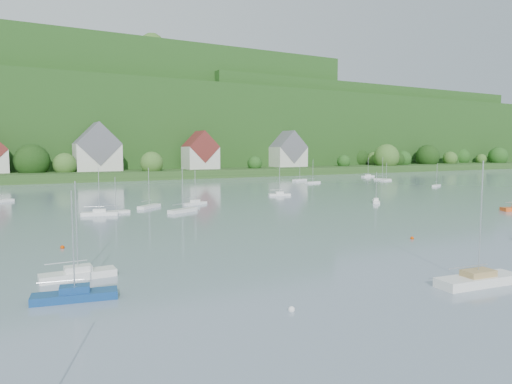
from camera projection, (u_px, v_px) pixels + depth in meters
far_shore_strip at (79, 174)px, 181.03m from camera, size 600.00×60.00×3.00m
forested_ridge at (58, 126)px, 239.09m from camera, size 620.00×181.22×69.89m
village_building_2 at (97, 151)px, 172.16m from camera, size 16.00×11.44×18.00m
village_building_3 at (200, 153)px, 189.70m from camera, size 13.00×10.40×15.50m
village_building_4 at (288, 152)px, 214.79m from camera, size 15.00×10.40×16.50m
near_sailboat_1 at (75, 294)px, 34.01m from camera, size 6.16×2.71×8.04m
near_sailboat_2 at (478, 279)px, 37.80m from camera, size 7.65×2.90×10.07m
near_sailboat_6 at (78, 273)px, 39.71m from camera, size 6.19×1.80×8.33m
mooring_buoy_1 at (292, 311)px, 31.68m from camera, size 0.46×0.46×0.46m
mooring_buoy_2 at (412, 239)px, 57.18m from camera, size 0.43×0.43×0.43m
mooring_buoy_3 at (62, 248)px, 51.81m from camera, size 0.46×0.46×0.46m
far_sailboat_cluster at (162, 194)px, 110.90m from camera, size 192.19×71.86×8.71m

